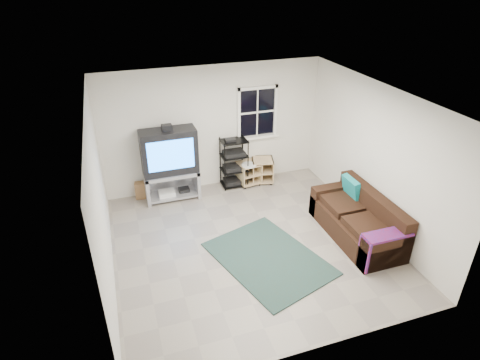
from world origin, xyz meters
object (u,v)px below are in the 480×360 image
object	(u,v)px
side_table_left	(262,169)
sofa	(358,221)
tv_unit	(170,159)
av_rack	(234,166)
side_table_right	(248,171)

from	to	relation	value
side_table_left	sofa	world-z (taller)	sofa
tv_unit	sofa	size ratio (longest dim) A/B	0.83
tv_unit	av_rack	distance (m)	1.43
side_table_right	sofa	size ratio (longest dim) A/B	0.27
sofa	side_table_left	bearing A→B (deg)	109.18
av_rack	sofa	distance (m)	2.89
side_table_left	side_table_right	world-z (taller)	side_table_left
av_rack	side_table_left	size ratio (longest dim) A/B	1.97
sofa	av_rack	bearing A→B (deg)	121.68
tv_unit	av_rack	xyz separation A→B (m)	(1.37, 0.07, -0.40)
av_rack	sofa	world-z (taller)	av_rack
side_table_right	side_table_left	bearing A→B (deg)	1.81
side_table_right	sofa	world-z (taller)	sofa
side_table_right	sofa	distance (m)	2.73
av_rack	sofa	size ratio (longest dim) A/B	0.57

